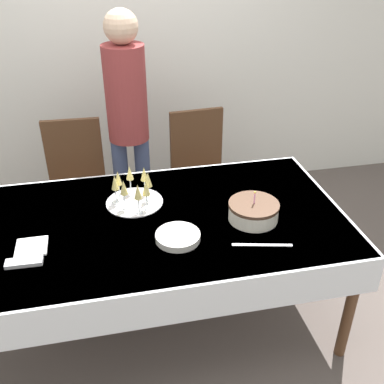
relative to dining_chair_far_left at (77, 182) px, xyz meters
The scene contains 12 objects.
ground_plane 1.12m from the dining_chair_far_left, 62.75° to the right, with size 12.00×12.00×0.00m, color #564C47.
wall_back 1.21m from the dining_chair_far_left, 59.04° to the left, with size 8.00×0.05×2.70m.
dining_table 1.00m from the dining_chair_far_left, 62.75° to the right, with size 2.06×1.12×0.73m.
dining_chair_far_left is the anchor object (origin of this frame).
dining_chair_far_right 0.90m from the dining_chair_far_left, ahead, with size 0.45×0.45×0.96m.
birthday_cake 1.40m from the dining_chair_far_left, 45.65° to the right, with size 0.27×0.27×0.17m.
champagne_tray 0.82m from the dining_chair_far_left, 62.60° to the right, with size 0.33×0.33×0.18m.
plate_stack_main 1.23m from the dining_chair_far_left, 63.77° to the right, with size 0.23×0.23×0.03m.
cake_knife 1.55m from the dining_chair_far_left, 52.53° to the right, with size 0.30×0.08×0.00m.
fork_pile 1.16m from the dining_chair_far_left, 100.35° to the right, with size 0.17×0.06×0.02m.
napkin_pile 1.04m from the dining_chair_far_left, 100.32° to the right, with size 0.15×0.15×0.01m.
person_standing 0.63m from the dining_chair_far_left, ahead, with size 0.28×0.28×1.67m.
Camera 1 is at (-0.23, -2.01, 2.10)m, focal length 42.00 mm.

